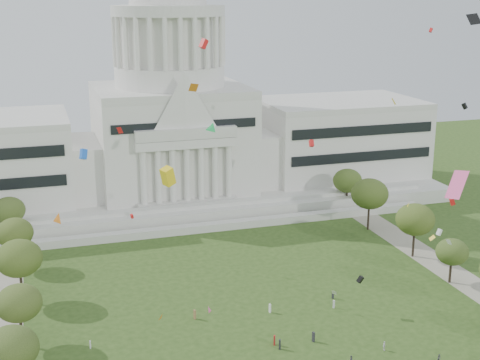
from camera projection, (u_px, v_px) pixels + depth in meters
capitol at (172, 127)px, 198.99m from camera, size 160.00×64.50×91.30m
path_right at (476, 289)px, 141.87m from camera, size 8.00×160.00×0.04m
row_tree_l_2 at (11, 349)px, 101.22m from camera, size 8.42×8.42×11.97m
row_tree_l_3 at (19, 303)px, 116.86m from camera, size 8.12×8.12×11.55m
row_tree_r_3 at (452, 252)px, 143.07m from camera, size 7.01×7.01×9.98m
row_tree_l_4 at (19, 258)px, 133.55m from camera, size 9.29×9.29×13.21m
row_tree_r_4 at (415, 220)px, 156.88m from camera, size 9.19×9.19×13.06m
row_tree_l_5 at (15, 233)px, 150.59m from camera, size 8.33×8.33×11.85m
row_tree_r_5 at (370, 194)px, 174.88m from camera, size 9.82×9.82×13.96m
row_tree_l_6 at (9, 210)px, 166.82m from camera, size 8.19×8.19×11.64m
row_tree_r_6 at (347, 181)px, 192.46m from camera, size 8.42×8.42×11.97m
person_2 at (439, 358)px, 113.24m from camera, size 0.87×0.70×1.56m
person_10 at (384, 346)px, 117.02m from camera, size 0.79×1.12×1.74m
kite_swarm at (306, 180)px, 102.96m from camera, size 84.80×108.91×58.48m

